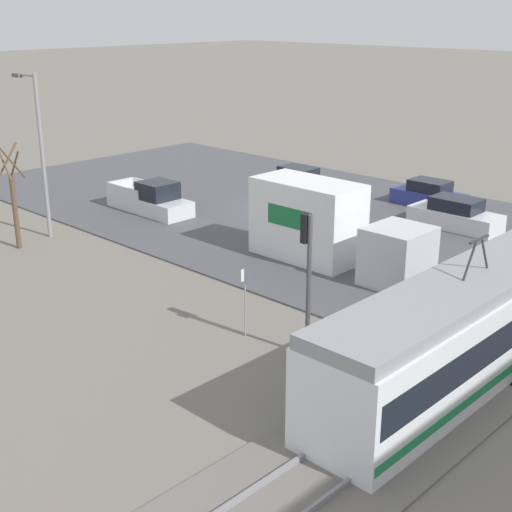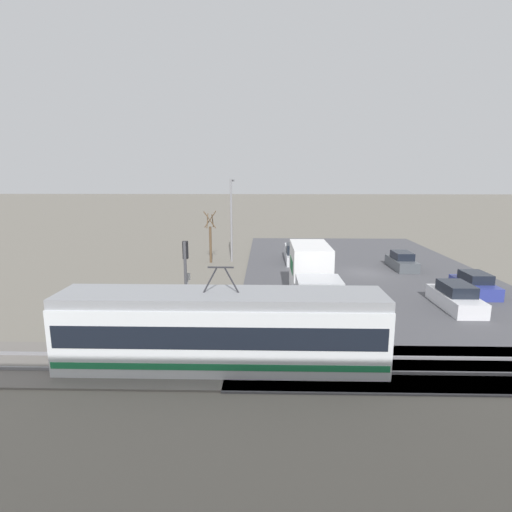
{
  "view_description": "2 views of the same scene",
  "coord_description": "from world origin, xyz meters",
  "px_view_note": "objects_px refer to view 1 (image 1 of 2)",
  "views": [
    {
      "loc": [
        29.41,
        26.45,
        10.94
      ],
      "look_at": [
        10.17,
        7.93,
        1.62
      ],
      "focal_mm": 50.0,
      "sensor_mm": 36.0,
      "label": 1
    },
    {
      "loc": [
        8.54,
        33.66,
        8.23
      ],
      "look_at": [
        9.22,
        6.09,
        2.74
      ],
      "focal_mm": 28.0,
      "sensor_mm": 36.0,
      "label": 2
    }
  ],
  "objects_px": {
    "pickup_truck": "(151,200)",
    "sedan_car_2": "(455,215)",
    "street_tree": "(14,202)",
    "sedan_car_0": "(298,181)",
    "street_lamp_near_crossing": "(39,145)",
    "sedan_car_1": "(429,195)",
    "light_rail_tram": "(470,326)",
    "no_parking_sign": "(245,296)",
    "box_truck": "(328,228)",
    "traffic_light_pole": "(307,265)"
  },
  "relations": [
    {
      "from": "pickup_truck",
      "to": "sedan_car_2",
      "type": "bearing_deg",
      "value": 123.31
    },
    {
      "from": "sedan_car_2",
      "to": "street_tree",
      "type": "height_order",
      "value": "street_tree"
    },
    {
      "from": "sedan_car_0",
      "to": "street_lamp_near_crossing",
      "type": "distance_m",
      "value": 16.44
    },
    {
      "from": "sedan_car_1",
      "to": "sedan_car_2",
      "type": "relative_size",
      "value": 0.89
    },
    {
      "from": "sedan_car_0",
      "to": "street_lamp_near_crossing",
      "type": "bearing_deg",
      "value": 168.22
    },
    {
      "from": "light_rail_tram",
      "to": "no_parking_sign",
      "type": "xyz_separation_m",
      "value": [
        2.83,
        -6.96,
        -0.16
      ]
    },
    {
      "from": "box_truck",
      "to": "traffic_light_pole",
      "type": "bearing_deg",
      "value": 34.0
    },
    {
      "from": "traffic_light_pole",
      "to": "street_tree",
      "type": "distance_m",
      "value": 17.18
    },
    {
      "from": "pickup_truck",
      "to": "no_parking_sign",
      "type": "xyz_separation_m",
      "value": [
        7.62,
        15.0,
        0.75
      ]
    },
    {
      "from": "pickup_truck",
      "to": "street_lamp_near_crossing",
      "type": "distance_m",
      "value": 7.37
    },
    {
      "from": "sedan_car_2",
      "to": "traffic_light_pole",
      "type": "relative_size",
      "value": 0.98
    },
    {
      "from": "light_rail_tram",
      "to": "street_lamp_near_crossing",
      "type": "bearing_deg",
      "value": -86.27
    },
    {
      "from": "pickup_truck",
      "to": "sedan_car_2",
      "type": "relative_size",
      "value": 1.17
    },
    {
      "from": "sedan_car_0",
      "to": "street_tree",
      "type": "xyz_separation_m",
      "value": [
        17.63,
        -2.52,
        1.57
      ]
    },
    {
      "from": "sedan_car_2",
      "to": "no_parking_sign",
      "type": "relative_size",
      "value": 1.87
    },
    {
      "from": "street_lamp_near_crossing",
      "to": "sedan_car_1",
      "type": "bearing_deg",
      "value": 148.83
    },
    {
      "from": "sedan_car_1",
      "to": "no_parking_sign",
      "type": "distance_m",
      "value": 20.08
    },
    {
      "from": "pickup_truck",
      "to": "sedan_car_1",
      "type": "relative_size",
      "value": 1.31
    },
    {
      "from": "light_rail_tram",
      "to": "traffic_light_pole",
      "type": "distance_m",
      "value": 5.35
    },
    {
      "from": "no_parking_sign",
      "to": "sedan_car_1",
      "type": "bearing_deg",
      "value": -167.26
    },
    {
      "from": "box_truck",
      "to": "traffic_light_pole",
      "type": "distance_m",
      "value": 9.02
    },
    {
      "from": "traffic_light_pole",
      "to": "street_lamp_near_crossing",
      "type": "xyz_separation_m",
      "value": [
        -0.97,
        -17.86,
        1.48
      ]
    },
    {
      "from": "light_rail_tram",
      "to": "sedan_car_1",
      "type": "xyz_separation_m",
      "value": [
        -16.74,
        -11.39,
        -0.98
      ]
    },
    {
      "from": "street_tree",
      "to": "no_parking_sign",
      "type": "distance_m",
      "value": 14.73
    },
    {
      "from": "traffic_light_pole",
      "to": "sedan_car_0",
      "type": "bearing_deg",
      "value": -138.65
    },
    {
      "from": "sedan_car_1",
      "to": "no_parking_sign",
      "type": "height_order",
      "value": "no_parking_sign"
    },
    {
      "from": "no_parking_sign",
      "to": "box_truck",
      "type": "bearing_deg",
      "value": -161.84
    },
    {
      "from": "sedan_car_0",
      "to": "sedan_car_2",
      "type": "distance_m",
      "value": 11.02
    },
    {
      "from": "sedan_car_1",
      "to": "street_tree",
      "type": "distance_m",
      "value": 22.72
    },
    {
      "from": "sedan_car_1",
      "to": "no_parking_sign",
      "type": "relative_size",
      "value": 1.68
    },
    {
      "from": "street_tree",
      "to": "no_parking_sign",
      "type": "relative_size",
      "value": 2.0
    },
    {
      "from": "sedan_car_0",
      "to": "street_tree",
      "type": "bearing_deg",
      "value": 171.85
    },
    {
      "from": "no_parking_sign",
      "to": "sedan_car_2",
      "type": "bearing_deg",
      "value": -176.02
    },
    {
      "from": "traffic_light_pole",
      "to": "no_parking_sign",
      "type": "xyz_separation_m",
      "value": [
        0.4,
        -2.43,
        -1.64
      ]
    },
    {
      "from": "street_lamp_near_crossing",
      "to": "light_rail_tram",
      "type": "bearing_deg",
      "value": 93.73
    },
    {
      "from": "pickup_truck",
      "to": "street_tree",
      "type": "height_order",
      "value": "street_tree"
    },
    {
      "from": "no_parking_sign",
      "to": "street_tree",
      "type": "bearing_deg",
      "value": -87.53
    },
    {
      "from": "traffic_light_pole",
      "to": "no_parking_sign",
      "type": "height_order",
      "value": "traffic_light_pole"
    },
    {
      "from": "light_rail_tram",
      "to": "sedan_car_0",
      "type": "distance_m",
      "value": 23.83
    },
    {
      "from": "street_tree",
      "to": "street_lamp_near_crossing",
      "type": "distance_m",
      "value": 3.17
    },
    {
      "from": "sedan_car_1",
      "to": "street_lamp_near_crossing",
      "type": "xyz_separation_m",
      "value": [
        18.2,
        -11.01,
        3.94
      ]
    },
    {
      "from": "pickup_truck",
      "to": "street_tree",
      "type": "distance_m",
      "value": 8.4
    },
    {
      "from": "light_rail_tram",
      "to": "box_truck",
      "type": "bearing_deg",
      "value": -117.51
    },
    {
      "from": "sedan_car_0",
      "to": "street_lamp_near_crossing",
      "type": "height_order",
      "value": "street_lamp_near_crossing"
    },
    {
      "from": "sedan_car_2",
      "to": "light_rail_tram",
      "type": "bearing_deg",
      "value": -149.67
    },
    {
      "from": "sedan_car_1",
      "to": "street_lamp_near_crossing",
      "type": "height_order",
      "value": "street_lamp_near_crossing"
    },
    {
      "from": "sedan_car_0",
      "to": "street_lamp_near_crossing",
      "type": "xyz_separation_m",
      "value": [
        15.63,
        -3.26,
        3.93
      ]
    },
    {
      "from": "pickup_truck",
      "to": "sedan_car_0",
      "type": "height_order",
      "value": "pickup_truck"
    },
    {
      "from": "light_rail_tram",
      "to": "traffic_light_pole",
      "type": "relative_size",
      "value": 2.89
    },
    {
      "from": "pickup_truck",
      "to": "sedan_car_0",
      "type": "xyz_separation_m",
      "value": [
        -9.37,
        2.82,
        -0.06
      ]
    }
  ]
}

